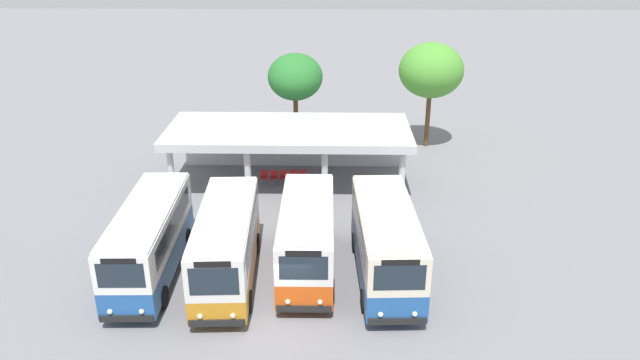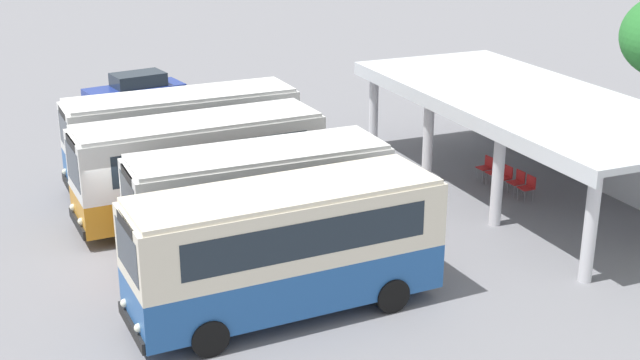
% 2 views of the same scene
% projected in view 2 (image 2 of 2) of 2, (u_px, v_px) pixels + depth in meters
% --- Properties ---
extents(ground_plane, '(180.00, 180.00, 0.00)m').
position_uv_depth(ground_plane, '(144.00, 261.00, 24.05)').
color(ground_plane, slate).
extents(city_bus_nearest_orange, '(2.45, 8.08, 3.25)m').
position_uv_depth(city_bus_nearest_orange, '(183.00, 134.00, 29.50)').
color(city_bus_nearest_orange, black).
rests_on(city_bus_nearest_orange, ground).
extents(city_bus_second_in_row, '(2.62, 7.83, 3.27)m').
position_uv_depth(city_bus_second_in_row, '(199.00, 164.00, 26.44)').
color(city_bus_second_in_row, black).
rests_on(city_bus_second_in_row, ground).
extents(city_bus_middle_cream, '(2.42, 7.38, 3.19)m').
position_uv_depth(city_bus_middle_cream, '(259.00, 198.00, 23.81)').
color(city_bus_middle_cream, black).
rests_on(city_bus_middle_cream, ground).
extents(city_bus_fourth_amber, '(2.71, 7.86, 3.29)m').
position_uv_depth(city_bus_fourth_amber, '(285.00, 245.00, 20.67)').
color(city_bus_fourth_amber, black).
rests_on(city_bus_fourth_amber, ground).
extents(parked_car_flank, '(2.50, 4.71, 1.62)m').
position_uv_depth(parked_car_flank, '(136.00, 90.00, 39.54)').
color(parked_car_flank, black).
rests_on(parked_car_flank, ground).
extents(terminal_canopy, '(14.03, 6.03, 3.40)m').
position_uv_depth(terminal_canopy, '(542.00, 115.00, 28.67)').
color(terminal_canopy, silver).
rests_on(terminal_canopy, ground).
extents(waiting_chair_end_by_column, '(0.46, 0.46, 0.86)m').
position_uv_depth(waiting_chair_end_by_column, '(486.00, 166.00, 30.28)').
color(waiting_chair_end_by_column, slate).
rests_on(waiting_chair_end_by_column, ground).
extents(waiting_chair_second_from_end, '(0.46, 0.46, 0.86)m').
position_uv_depth(waiting_chair_second_from_end, '(496.00, 171.00, 29.79)').
color(waiting_chair_second_from_end, slate).
rests_on(waiting_chair_second_from_end, ground).
extents(waiting_chair_middle_seat, '(0.46, 0.46, 0.86)m').
position_uv_depth(waiting_chair_middle_seat, '(505.00, 176.00, 29.30)').
color(waiting_chair_middle_seat, slate).
rests_on(waiting_chair_middle_seat, ground).
extents(waiting_chair_fourth_seat, '(0.46, 0.46, 0.86)m').
position_uv_depth(waiting_chair_fourth_seat, '(518.00, 180.00, 28.84)').
color(waiting_chair_fourth_seat, slate).
rests_on(waiting_chair_fourth_seat, ground).
extents(waiting_chair_fifth_seat, '(0.46, 0.46, 0.86)m').
position_uv_depth(waiting_chair_fifth_seat, '(528.00, 186.00, 28.35)').
color(waiting_chair_fifth_seat, slate).
rests_on(waiting_chair_fifth_seat, ground).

